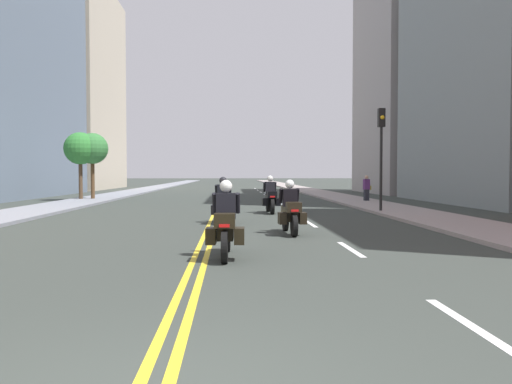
% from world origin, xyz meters
% --- Properties ---
extents(ground_plane, '(264.00, 264.00, 0.00)m').
position_xyz_m(ground_plane, '(0.00, 48.00, 0.00)').
color(ground_plane, '#333834').
extents(sidewalk_left, '(2.93, 144.00, 0.12)m').
position_xyz_m(sidewalk_left, '(-8.19, 48.00, 0.06)').
color(sidewalk_left, gray).
rests_on(sidewalk_left, ground).
extents(sidewalk_right, '(2.93, 144.00, 0.12)m').
position_xyz_m(sidewalk_right, '(8.19, 48.00, 0.06)').
color(sidewalk_right, gray).
rests_on(sidewalk_right, ground).
extents(centreline_yellow_inner, '(0.12, 132.00, 0.01)m').
position_xyz_m(centreline_yellow_inner, '(-0.12, 48.00, 0.00)').
color(centreline_yellow_inner, yellow).
rests_on(centreline_yellow_inner, ground).
extents(centreline_yellow_outer, '(0.12, 132.00, 0.01)m').
position_xyz_m(centreline_yellow_outer, '(0.12, 48.00, 0.00)').
color(centreline_yellow_outer, yellow).
rests_on(centreline_yellow_outer, ground).
extents(lane_dashes_white, '(0.14, 56.40, 0.01)m').
position_xyz_m(lane_dashes_white, '(3.36, 29.00, 0.00)').
color(lane_dashes_white, silver).
rests_on(lane_dashes_white, ground).
extents(building_left_2, '(8.67, 17.09, 22.19)m').
position_xyz_m(building_left_2, '(-17.02, 55.22, 11.10)').
color(building_left_2, '#BFB29B').
rests_on(building_left_2, ground).
extents(building_right_2, '(7.18, 12.49, 19.43)m').
position_xyz_m(building_right_2, '(16.27, 41.64, 9.71)').
color(building_right_2, '#989291').
rests_on(building_right_2, ground).
extents(motorcycle_0, '(0.77, 2.21, 1.60)m').
position_xyz_m(motorcycle_0, '(0.53, 6.90, 0.65)').
color(motorcycle_0, black).
rests_on(motorcycle_0, ground).
extents(motorcycle_1, '(0.78, 2.18, 1.56)m').
position_xyz_m(motorcycle_1, '(2.32, 11.00, 0.64)').
color(motorcycle_1, black).
rests_on(motorcycle_1, ground).
extents(motorcycle_2, '(0.77, 2.08, 1.62)m').
position_xyz_m(motorcycle_2, '(0.35, 14.36, 0.66)').
color(motorcycle_2, black).
rests_on(motorcycle_2, ground).
extents(motorcycle_3, '(0.78, 2.21, 1.64)m').
position_xyz_m(motorcycle_3, '(2.34, 18.81, 0.66)').
color(motorcycle_3, black).
rests_on(motorcycle_3, ground).
extents(traffic_light_near, '(0.28, 0.38, 4.54)m').
position_xyz_m(traffic_light_near, '(7.13, 18.57, 3.14)').
color(traffic_light_near, black).
rests_on(traffic_light_near, ground).
extents(pedestrian_0, '(0.51, 0.31, 1.62)m').
position_xyz_m(pedestrian_0, '(8.66, 26.79, 0.84)').
color(pedestrian_0, '#24262E').
rests_on(pedestrian_0, ground).
extents(street_tree_0, '(1.98, 1.98, 4.31)m').
position_xyz_m(street_tree_0, '(-8.23, 30.15, 3.29)').
color(street_tree_0, '#523923').
rests_on(street_tree_0, ground).
extents(street_tree_1, '(2.04, 2.04, 4.33)m').
position_xyz_m(street_tree_1, '(-8.89, 29.79, 3.28)').
color(street_tree_1, '#4C3826').
rests_on(street_tree_1, ground).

